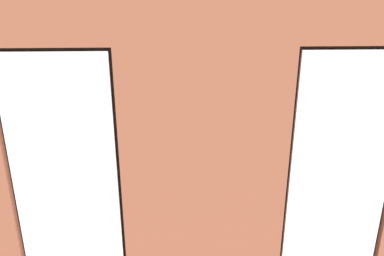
{
  "coord_description": "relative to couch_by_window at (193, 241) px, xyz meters",
  "views": [
    {
      "loc": [
        0.22,
        5.61,
        2.91
      ],
      "look_at": [
        0.0,
        0.4,
        1.04
      ],
      "focal_mm": 35.0,
      "sensor_mm": 36.0,
      "label": 1
    }
  ],
  "objects": [
    {
      "name": "couch_by_window",
      "position": [
        0.0,
        0.0,
        0.0
      ],
      "size": [
        1.85,
        0.87,
        0.8
      ],
      "color": "black",
      "rests_on": "ground_plane"
    },
    {
      "name": "remote_gray",
      "position": [
        -0.44,
        -2.58,
        0.11
      ],
      "size": [
        0.13,
        0.17,
        0.02
      ],
      "primitive_type": "cube",
      "rotation": [
        0.0,
        0.0,
        2.62
      ],
      "color": "#59595B",
      "rests_on": "coffee_table"
    },
    {
      "name": "table_plant_small",
      "position": [
        -0.06,
        -2.45,
        0.22
      ],
      "size": [
        0.14,
        0.14,
        0.22
      ],
      "color": "brown",
      "rests_on": "coffee_table"
    },
    {
      "name": "potted_plant_mid_room_small",
      "position": [
        -1.13,
        -2.86,
        0.08
      ],
      "size": [
        0.36,
        0.36,
        0.6
      ],
      "color": "beige",
      "rests_on": "ground_plane"
    },
    {
      "name": "candle_jar",
      "position": [
        0.36,
        -2.33,
        0.15
      ],
      "size": [
        0.08,
        0.08,
        0.1
      ],
      "primitive_type": "cylinder",
      "color": "#B7333D",
      "rests_on": "coffee_table"
    },
    {
      "name": "ground_plane",
      "position": [
        -0.06,
        -2.13,
        -0.38
      ],
      "size": [
        6.67,
        6.32,
        0.1
      ],
      "primitive_type": "cube",
      "color": "brown"
    },
    {
      "name": "potted_plant_corner_near_left",
      "position": [
        -2.55,
        -4.29,
        0.36
      ],
      "size": [
        0.6,
        0.6,
        1.06
      ],
      "color": "beige",
      "rests_on": "ground_plane"
    },
    {
      "name": "cup_ceramic",
      "position": [
        -0.16,
        -2.33,
        0.15
      ],
      "size": [
        0.09,
        0.09,
        0.1
      ],
      "primitive_type": "cylinder",
      "color": "#B23D38",
      "rests_on": "coffee_table"
    },
    {
      "name": "remote_silver",
      "position": [
        0.12,
        -2.54,
        0.11
      ],
      "size": [
        0.18,
        0.08,
        0.02
      ],
      "primitive_type": "cube",
      "rotation": [
        0.0,
        0.0,
        4.87
      ],
      "color": "#B2B2B7",
      "rests_on": "coffee_table"
    },
    {
      "name": "papasan_chair",
      "position": [
        1.14,
        -3.81,
        0.11
      ],
      "size": [
        1.08,
        1.08,
        0.69
      ],
      "color": "olive",
      "rests_on": "ground_plane"
    },
    {
      "name": "potted_plant_foreground_right",
      "position": [
        2.33,
        -4.24,
        0.18
      ],
      "size": [
        0.79,
        0.74,
        1.14
      ],
      "color": "beige",
      "rests_on": "ground_plane"
    },
    {
      "name": "coffee_table",
      "position": [
        -0.06,
        -2.45,
        0.05
      ],
      "size": [
        1.4,
        0.77,
        0.43
      ],
      "color": "#A87547",
      "rests_on": "ground_plane"
    },
    {
      "name": "couch_left",
      "position": [
        -2.39,
        -1.47,
        -0.0
      ],
      "size": [
        0.87,
        1.99,
        0.8
      ],
      "rotation": [
        0.0,
        0.0,
        1.57
      ],
      "color": "black",
      "rests_on": "ground_plane"
    },
    {
      "name": "potted_plant_by_left_couch",
      "position": [
        -2.0,
        -2.92,
        -0.04
      ],
      "size": [
        0.26,
        0.26,
        0.46
      ],
      "color": "beige",
      "rests_on": "ground_plane"
    },
    {
      "name": "media_console",
      "position": [
        2.63,
        -2.39,
        -0.07
      ],
      "size": [
        1.16,
        0.42,
        0.51
      ],
      "primitive_type": "cube",
      "color": "black",
      "rests_on": "ground_plane"
    },
    {
      "name": "tv_flatscreen",
      "position": [
        2.63,
        -2.39,
        0.53
      ],
      "size": [
        1.01,
        0.2,
        0.7
      ],
      "color": "black",
      "rests_on": "media_console"
    },
    {
      "name": "potted_plant_beside_window_right",
      "position": [
        1.22,
        0.11,
        0.46
      ],
      "size": [
        1.07,
        1.27,
        1.52
      ],
      "color": "beige",
      "rests_on": "ground_plane"
    },
    {
      "name": "brick_wall_with_windows",
      "position": [
        -0.06,
        0.65,
        1.44
      ],
      "size": [
        6.07,
        0.3,
        3.54
      ],
      "color": "#9E5138",
      "rests_on": "ground_plane"
    }
  ]
}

